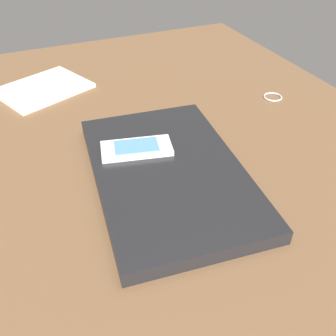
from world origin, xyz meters
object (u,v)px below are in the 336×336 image
at_px(key_ring, 273,97).
at_px(notepad, 43,88).
at_px(laptop_closed, 168,173).
at_px(cell_phone_on_laptop, 137,148).

xyz_separation_m(key_ring, notepad, (-0.22, -0.43, 0.00)).
height_order(laptop_closed, cell_phone_on_laptop, cell_phone_on_laptop).
distance_m(laptop_closed, cell_phone_on_laptop, 0.07).
height_order(cell_phone_on_laptop, key_ring, cell_phone_on_laptop).
bearing_deg(notepad, laptop_closed, -4.45).
bearing_deg(cell_phone_on_laptop, notepad, -162.99).
distance_m(key_ring, notepad, 0.48).
xyz_separation_m(laptop_closed, cell_phone_on_laptop, (-0.06, -0.03, 0.02)).
relative_size(laptop_closed, cell_phone_on_laptop, 2.87).
distance_m(cell_phone_on_laptop, key_ring, 0.35).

